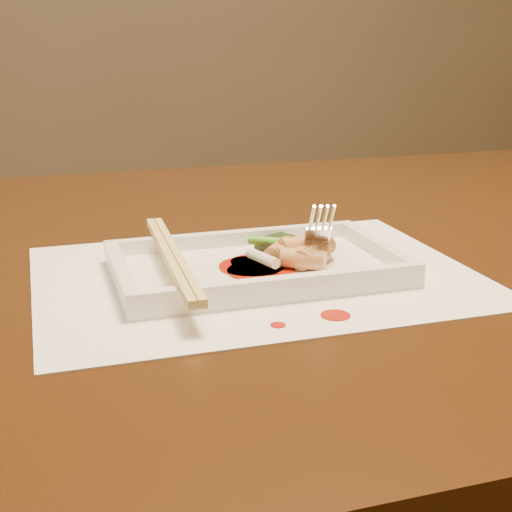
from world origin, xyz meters
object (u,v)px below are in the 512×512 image
object	(u,v)px
placemat	(256,275)
chopstick_a	(168,256)
table	(277,324)
plate_base	(256,270)
fork	(321,179)

from	to	relation	value
placemat	chopstick_a	distance (m)	0.09
table	plate_base	xyz separation A→B (m)	(-0.06, -0.11, 0.11)
placemat	fork	bearing A→B (deg)	14.42
table	fork	world-z (taller)	fork
table	fork	xyz separation A→B (m)	(0.01, -0.09, 0.18)
chopstick_a	fork	distance (m)	0.16
plate_base	chopstick_a	distance (m)	0.08
plate_base	table	bearing A→B (deg)	61.73
table	placemat	distance (m)	0.16
chopstick_a	fork	bearing A→B (deg)	6.75
placemat	fork	distance (m)	0.11
chopstick_a	fork	size ratio (longest dim) A/B	1.76
fork	placemat	bearing A→B (deg)	-165.58
table	fork	distance (m)	0.21
placemat	fork	xyz separation A→B (m)	(0.07, 0.02, 0.08)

